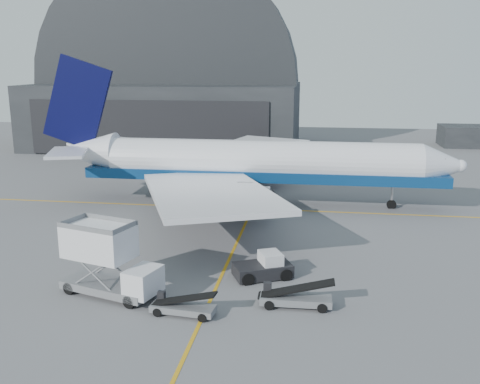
% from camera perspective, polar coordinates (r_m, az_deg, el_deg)
% --- Properties ---
extents(ground, '(200.00, 200.00, 0.00)m').
position_cam_1_polar(ground, '(41.12, -2.09, -9.16)').
color(ground, '#565659').
rests_on(ground, ground).
extents(taxi_lines, '(80.00, 42.12, 0.02)m').
position_cam_1_polar(taxi_lines, '(52.87, 0.36, -3.89)').
color(taxi_lines, '#C78F12').
rests_on(taxi_lines, ground).
extents(hangar, '(50.00, 28.30, 28.00)m').
position_cam_1_polar(hangar, '(106.42, -7.66, 10.06)').
color(hangar, black).
rests_on(hangar, ground).
extents(distant_bldg_a, '(14.00, 8.00, 4.00)m').
position_cam_1_polar(distant_bldg_a, '(114.73, 23.95, 4.47)').
color(distant_bldg_a, black).
rests_on(distant_bldg_a, ground).
extents(airliner, '(48.59, 47.12, 17.05)m').
position_cam_1_polar(airliner, '(61.27, 0.58, 3.14)').
color(airliner, white).
rests_on(airliner, ground).
extents(catering_truck, '(7.67, 4.65, 4.96)m').
position_cam_1_polar(catering_truck, '(38.61, -13.98, -7.12)').
color(catering_truck, slate).
rests_on(catering_truck, ground).
extents(pushback_tug, '(4.86, 3.92, 1.98)m').
position_cam_1_polar(pushback_tug, '(41.06, 2.58, -8.08)').
color(pushback_tug, black).
rests_on(pushback_tug, ground).
extents(belt_loader_a, '(4.53, 1.94, 1.70)m').
position_cam_1_polar(belt_loader_a, '(35.60, -6.16, -12.08)').
color(belt_loader_a, slate).
rests_on(belt_loader_a, ground).
extents(belt_loader_b, '(5.10, 1.87, 1.94)m').
position_cam_1_polar(belt_loader_b, '(36.67, 5.88, -11.15)').
color(belt_loader_b, slate).
rests_on(belt_loader_b, ground).
extents(traffic_cone, '(0.36, 0.36, 0.52)m').
position_cam_1_polar(traffic_cone, '(42.66, 2.37, -7.94)').
color(traffic_cone, '#EF6007').
rests_on(traffic_cone, ground).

